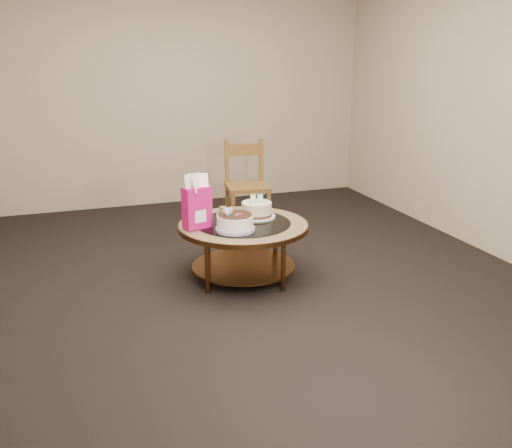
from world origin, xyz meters
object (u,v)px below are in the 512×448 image
object	(u,v)px
cream_cake	(257,210)
gift_bag	(197,202)
coffee_table	(243,232)
decorated_cake	(235,223)
dining_chair	(247,185)

from	to	relation	value
cream_cake	gift_bag	bearing A→B (deg)	-151.07
coffee_table	gift_bag	bearing A→B (deg)	-179.01
coffee_table	cream_cake	size ratio (longest dim) A/B	3.39
decorated_cake	cream_cake	xyz separation A→B (m)	(0.27, 0.28, 0.00)
coffee_table	cream_cake	xyz separation A→B (m)	(0.15, 0.11, 0.14)
decorated_cake	coffee_table	bearing A→B (deg)	54.66
gift_bag	coffee_table	bearing A→B (deg)	-14.20
decorated_cake	cream_cake	bearing A→B (deg)	46.25
decorated_cake	gift_bag	xyz separation A→B (m)	(-0.25, 0.16, 0.15)
coffee_table	gift_bag	xyz separation A→B (m)	(-0.37, -0.01, 0.28)
gift_bag	cream_cake	bearing A→B (deg)	-2.27
gift_bag	dining_chair	distance (m)	1.49
coffee_table	dining_chair	xyz separation A→B (m)	(0.43, 1.24, 0.07)
cream_cake	dining_chair	world-z (taller)	dining_chair
cream_cake	gift_bag	distance (m)	0.55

